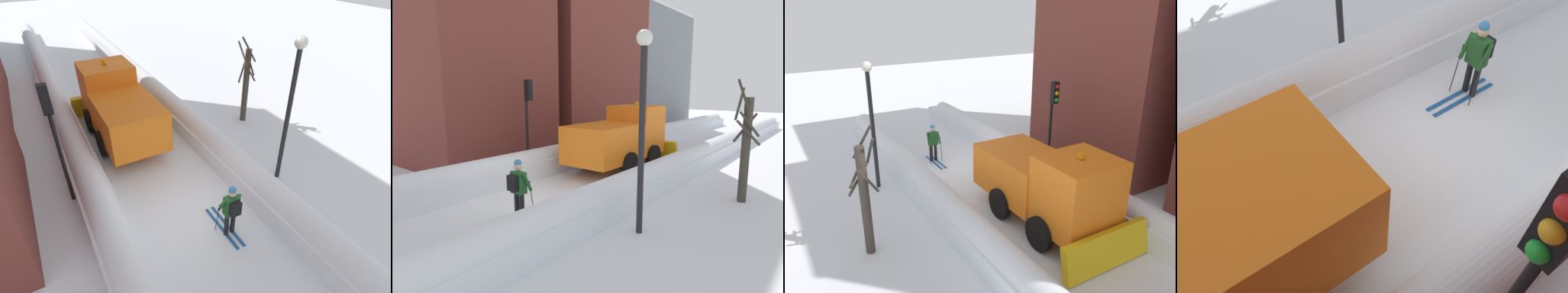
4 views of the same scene
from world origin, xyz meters
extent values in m
cube|color=orange|center=(-0.33, 4.46, 1.40)|extent=(2.30, 3.40, 1.60)
cube|color=orange|center=(-0.33, 7.16, 1.75)|extent=(2.20, 2.00, 2.30)
cube|color=black|center=(-0.33, 8.12, 2.26)|extent=(1.85, 0.06, 1.01)
cube|color=gold|center=(-0.33, 8.51, 0.55)|extent=(3.20, 0.46, 1.13)
cylinder|color=orange|center=(-0.33, 7.16, 3.02)|extent=(0.20, 0.20, 0.18)
cylinder|color=black|center=(-1.48, 6.86, 0.55)|extent=(0.25, 1.10, 1.10)
cylinder|color=black|center=(0.82, 6.86, 0.55)|extent=(0.25, 1.10, 1.10)
cylinder|color=black|center=(-1.48, 4.66, 0.55)|extent=(0.25, 1.10, 1.10)
cylinder|color=black|center=(0.82, 4.66, 0.55)|extent=(0.25, 1.10, 1.10)
cylinder|color=black|center=(0.61, -1.29, 0.41)|extent=(0.14, 0.14, 0.82)
cylinder|color=black|center=(0.83, -1.29, 0.41)|extent=(0.14, 0.14, 0.82)
cube|color=#1E5123|center=(0.72, -1.29, 1.13)|extent=(0.42, 0.26, 0.62)
cube|color=black|center=(0.72, -1.50, 1.16)|extent=(0.32, 0.16, 0.44)
sphere|color=tan|center=(0.72, -1.29, 1.60)|extent=(0.24, 0.24, 0.24)
sphere|color=teal|center=(0.72, -1.29, 1.70)|extent=(0.22, 0.22, 0.22)
cylinder|color=#1E5123|center=(0.46, -1.19, 1.16)|extent=(0.09, 0.33, 0.56)
cylinder|color=#1E5123|center=(0.98, -1.19, 1.16)|extent=(0.09, 0.33, 0.56)
cube|color=#194C8C|center=(0.61, -1.04, 0.01)|extent=(0.09, 1.80, 0.03)
cube|color=#194C8C|center=(0.83, -1.04, 0.01)|extent=(0.09, 1.80, 0.03)
cylinder|color=#262628|center=(0.42, -1.07, 0.60)|extent=(0.02, 0.19, 1.19)
cylinder|color=#262628|center=(1.02, -1.07, 0.60)|extent=(0.02, 0.19, 1.19)
cylinder|color=black|center=(-3.11, 2.53, 1.61)|extent=(0.12, 0.12, 3.21)
cube|color=black|center=(-3.11, 2.67, 3.66)|extent=(0.28, 0.24, 0.90)
sphere|color=red|center=(-3.11, 2.80, 3.94)|extent=(0.18, 0.18, 0.18)
sphere|color=gold|center=(-3.11, 2.80, 3.66)|extent=(0.18, 0.18, 0.18)
sphere|color=green|center=(-3.11, 2.80, 3.38)|extent=(0.18, 0.18, 0.18)
cylinder|color=black|center=(3.83, 0.10, 2.38)|extent=(0.16, 0.16, 4.77)
sphere|color=silver|center=(3.83, 0.10, 4.95)|extent=(0.40, 0.40, 0.40)
cylinder|color=#3B342C|center=(5.36, 4.36, 1.74)|extent=(0.28, 0.28, 3.48)
cylinder|color=#3B342C|center=(5.25, 4.56, 2.47)|extent=(0.65, 0.41, 1.00)
cylinder|color=#3B342C|center=(5.45, 4.12, 2.36)|extent=(0.73, 0.36, 0.83)
cylinder|color=#3B342C|center=(5.22, 4.18, 3.53)|extent=(0.56, 0.48, 1.08)
cylinder|color=#3B342C|center=(5.46, 4.16, 2.64)|extent=(0.62, 0.38, 0.84)
cylinder|color=#3B342C|center=(5.07, 4.35, 3.27)|extent=(0.09, 0.88, 1.04)
camera|label=1|loc=(-3.29, -6.44, 7.38)|focal=28.61mm
camera|label=2|loc=(7.83, -7.28, 3.78)|focal=30.65mm
camera|label=3|loc=(7.59, 14.82, 7.34)|focal=36.04mm
camera|label=4|loc=(-3.41, 4.43, 5.87)|focal=35.65mm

